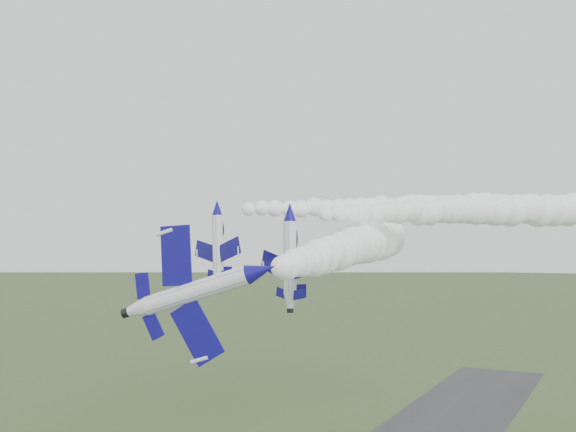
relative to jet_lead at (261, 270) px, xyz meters
The scene contains 6 objects.
jet_lead is the anchor object (origin of this frame).
smoke_trail_jet_lead 33.64m from the jet_lead, 101.37° to the left, with size 5.87×62.02×5.87m, color white, non-canonical shape.
jet_pair_left 36.34m from the jet_lead, 129.62° to the left, with size 9.44×10.90×2.79m.
smoke_trail_jet_pair_left 64.37m from the jet_lead, 98.83° to the left, with size 4.67×70.35×4.67m, color white, non-canonical shape.
jet_pair_right 30.17m from the jet_lead, 114.21° to the left, with size 10.71×12.22×3.17m.
smoke_trail_jet_pair_right 59.73m from the jet_lead, 87.91° to the left, with size 5.64×64.77×5.64m, color white, non-canonical shape.
Camera 1 is at (35.39, -45.14, 37.16)m, focal length 40.00 mm.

